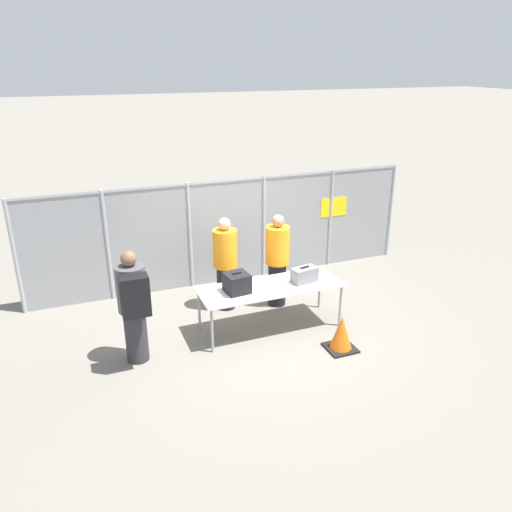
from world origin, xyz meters
TOP-DOWN VIEW (x-y plane):
  - ground_plane at (0.00, 0.00)m, footprint 120.00×120.00m
  - fence_section at (0.02, 1.94)m, footprint 7.56×0.07m
  - inspection_table at (0.02, -0.13)m, footprint 2.30×0.83m
  - suitcase_black at (-0.55, -0.13)m, footprint 0.39×0.39m
  - suitcase_grey at (0.59, -0.17)m, footprint 0.45×0.29m
  - traveler_hooded at (-2.15, -0.32)m, footprint 0.42×0.65m
  - security_worker_near at (0.47, 0.62)m, footprint 0.41×0.41m
  - security_worker_far at (-0.42, 0.83)m, footprint 0.41×0.41m
  - utility_trailer at (1.22, 3.99)m, footprint 3.97×2.21m
  - traffic_cone at (0.76, -1.11)m, footprint 0.44×0.44m

SIDE VIEW (x-z plane):
  - ground_plane at x=0.00m, z-range 0.00..0.00m
  - traffic_cone at x=0.76m, z-range -0.02..0.53m
  - utility_trailer at x=1.22m, z-range 0.06..0.80m
  - inspection_table at x=0.02m, z-range 0.33..1.08m
  - security_worker_far at x=-0.42m, z-range 0.03..1.69m
  - security_worker_near at x=0.47m, z-range 0.03..1.70m
  - suitcase_grey at x=0.59m, z-range 0.74..1.01m
  - suitcase_black at x=-0.55m, z-range 0.74..1.07m
  - traveler_hooded at x=-2.15m, z-range 0.09..1.79m
  - fence_section at x=0.02m, z-range 0.05..2.09m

